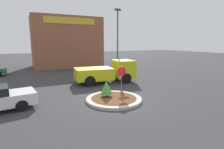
{
  "coord_description": "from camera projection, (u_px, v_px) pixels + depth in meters",
  "views": [
    {
      "loc": [
        -5.09,
        -9.92,
        3.82
      ],
      "look_at": [
        1.26,
        2.81,
        1.2
      ],
      "focal_mm": 28.0,
      "sensor_mm": 36.0,
      "label": 1
    }
  ],
  "objects": [
    {
      "name": "utility_truck",
      "position": [
        107.0,
        72.0,
        16.78
      ],
      "size": [
        5.85,
        2.84,
        2.1
      ],
      "rotation": [
        0.0,
        0.0,
        -0.11
      ],
      "color": "gold",
      "rests_on": "ground_plane"
    },
    {
      "name": "storefront_building",
      "position": [
        67.0,
        42.0,
        27.89
      ],
      "size": [
        10.33,
        6.07,
        7.67
      ],
      "color": "#93563D",
      "rests_on": "ground_plane"
    },
    {
      "name": "stop_sign",
      "position": [
        121.0,
        76.0,
        12.22
      ],
      "size": [
        0.67,
        0.07,
        2.18
      ],
      "color": "#4C4C51",
      "rests_on": "ground_plane"
    },
    {
      "name": "light_pole",
      "position": [
        118.0,
        37.0,
        21.08
      ],
      "size": [
        0.7,
        0.3,
        7.72
      ],
      "color": "#4C4C51",
      "rests_on": "ground_plane"
    },
    {
      "name": "ground_plane",
      "position": [
        114.0,
        100.0,
        11.66
      ],
      "size": [
        120.0,
        120.0,
        0.0
      ],
      "primitive_type": "plane",
      "color": "#38383A"
    },
    {
      "name": "traffic_island",
      "position": [
        114.0,
        99.0,
        11.65
      ],
      "size": [
        3.7,
        3.7,
        0.18
      ],
      "color": "#BCB7AD",
      "rests_on": "ground_plane"
    },
    {
      "name": "island_shrub",
      "position": [
        106.0,
        87.0,
        11.81
      ],
      "size": [
        0.81,
        0.81,
        1.1
      ],
      "color": "brown",
      "rests_on": "traffic_island"
    }
  ]
}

